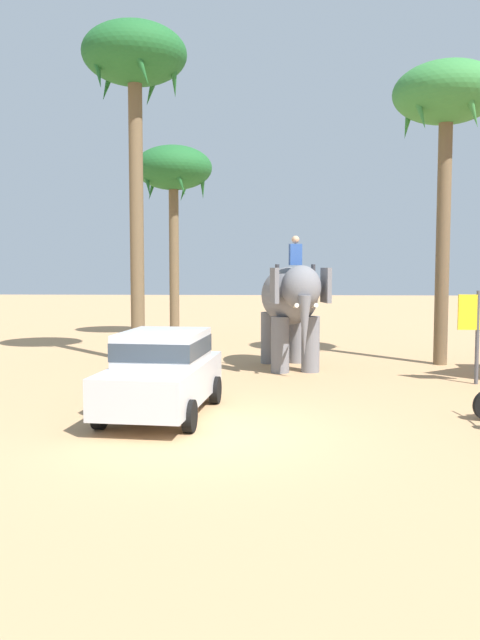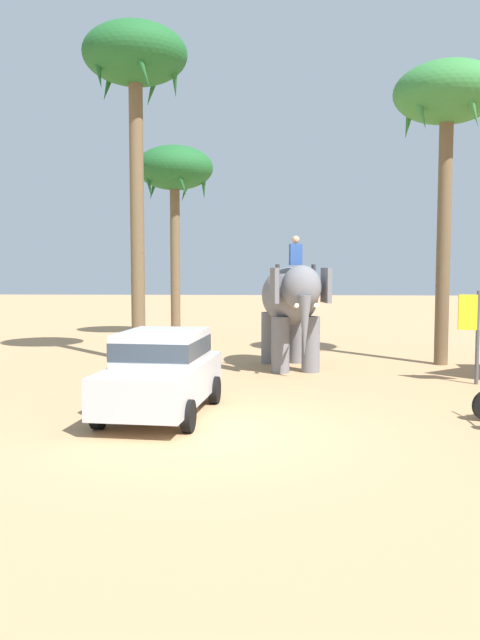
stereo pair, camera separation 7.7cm
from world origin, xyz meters
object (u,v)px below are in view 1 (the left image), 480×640
at_px(palm_tree_behind_elephant, 446,103).
at_px(palm_tree_near_hut, 135,68).
at_px(signboard_yellow, 478,319).
at_px(elephant_with_mahout, 291,302).
at_px(palm_tree_left_of_road, 173,173).
at_px(car_sedan_foreground, 163,369).

bearing_deg(palm_tree_behind_elephant, palm_tree_near_hut, -179.89).
distance_m(palm_tree_behind_elephant, signboard_yellow, 7.09).
bearing_deg(signboard_yellow, palm_tree_near_hut, 160.25).
height_order(elephant_with_mahout, palm_tree_near_hut, palm_tree_near_hut).
bearing_deg(signboard_yellow, elephant_with_mahout, 153.68).
relative_size(elephant_with_mahout, palm_tree_behind_elephant, 0.44).
bearing_deg(signboard_yellow, palm_tree_behind_elephant, 90.95).
relative_size(elephant_with_mahout, palm_tree_left_of_road, 0.50).
relative_size(palm_tree_near_hut, palm_tree_left_of_road, 1.30).
bearing_deg(palm_tree_near_hut, palm_tree_left_of_road, 89.17).
xyz_separation_m(car_sedan_foreground, palm_tree_behind_elephant, (7.38, 7.31, 6.97)).
distance_m(palm_tree_near_hut, palm_tree_left_of_road, 7.23).
height_order(palm_tree_behind_elephant, palm_tree_near_hut, palm_tree_near_hut).
xyz_separation_m(car_sedan_foreground, palm_tree_near_hut, (-2.04, 7.29, 8.14)).
bearing_deg(palm_tree_behind_elephant, signboard_yellow, -89.05).
xyz_separation_m(elephant_with_mahout, palm_tree_left_of_road, (-4.67, 7.96, 4.89)).
distance_m(elephant_with_mahout, palm_tree_behind_elephant, 7.59).
xyz_separation_m(car_sedan_foreground, elephant_with_mahout, (2.73, 6.22, 1.06)).
distance_m(car_sedan_foreground, palm_tree_left_of_road, 15.50).
bearing_deg(palm_tree_behind_elephant, car_sedan_foreground, -135.25).
distance_m(palm_tree_behind_elephant, palm_tree_left_of_road, 11.62).
bearing_deg(palm_tree_near_hut, elephant_with_mahout, -12.70).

